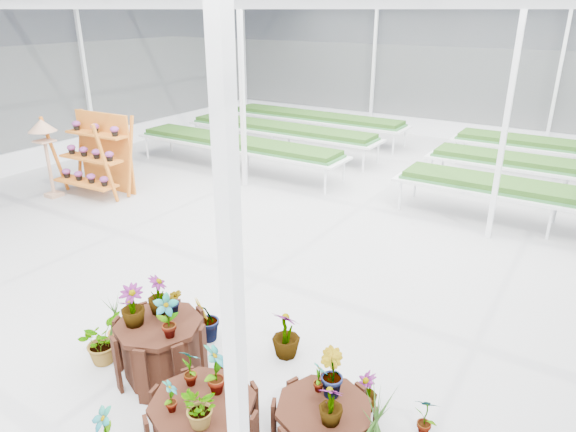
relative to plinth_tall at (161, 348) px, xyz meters
The scene contains 10 objects.
ground_plane 2.50m from the plinth_tall, 102.59° to the left, with size 24.00×24.00×0.00m, color gray.
greenhouse_shell 3.11m from the plinth_tall, 102.59° to the left, with size 18.00×24.00×4.50m, color white, non-canonical shape.
steel_frame 3.11m from the plinth_tall, 102.59° to the left, with size 18.00×24.00×4.50m, color silver, non-canonical shape.
nursery_benches 9.63m from the plinth_tall, 93.21° to the left, with size 16.00×7.00×0.84m, color silver, non-canonical shape.
plinth_tall is the anchor object (origin of this frame).
plinth_mid 1.34m from the plinth_tall, 26.57° to the right, with size 1.11×1.11×0.59m, color black.
plinth_low 2.21m from the plinth_tall, ahead, with size 1.04×1.04×0.47m, color black.
shelf_rack 7.38m from the plinth_tall, 147.44° to the left, with size 1.82×0.96×1.93m, color #BE631B, non-canonical shape.
bird_table 7.69m from the plinth_tall, 154.72° to the left, with size 0.45×0.45×1.88m, color #A77A5E, non-canonical shape.
nursery_plants 0.80m from the plinth_tall, ahead, with size 4.38×2.93×1.27m.
Camera 1 is at (4.62, -5.96, 4.20)m, focal length 32.00 mm.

